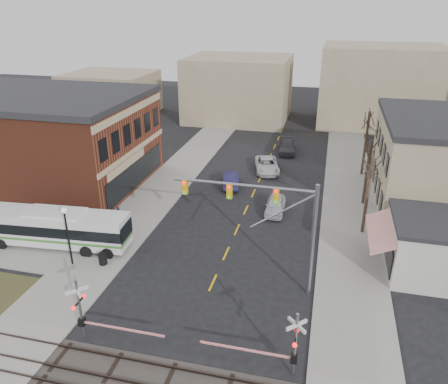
# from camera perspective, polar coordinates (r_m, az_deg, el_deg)

# --- Properties ---
(ground) EXTENTS (160.00, 160.00, 0.00)m
(ground) POSITION_cam_1_polar(r_m,az_deg,el_deg) (29.81, -2.51, -13.93)
(ground) COLOR black
(ground) RESTS_ON ground
(sidewalk_west) EXTENTS (5.00, 60.00, 0.12)m
(sidewalk_west) POSITION_cam_1_polar(r_m,az_deg,el_deg) (49.09, -6.69, 1.90)
(sidewalk_west) COLOR gray
(sidewalk_west) RESTS_ON ground
(sidewalk_east) EXTENTS (5.00, 60.00, 0.12)m
(sidewalk_east) POSITION_cam_1_polar(r_m,az_deg,el_deg) (46.36, 15.95, -0.25)
(sidewalk_east) COLOR gray
(sidewalk_east) RESTS_ON ground
(brick_building) EXTENTS (30.40, 15.40, 9.60)m
(brick_building) POSITION_cam_1_polar(r_m,az_deg,el_deg) (53.03, -26.67, 6.60)
(brick_building) COLOR brown
(brick_building) RESTS_ON ground
(tree_east_a) EXTENTS (0.28, 0.28, 6.75)m
(tree_east_a) POSITION_cam_1_polar(r_m,az_deg,el_deg) (37.75, 18.21, -0.44)
(tree_east_a) COLOR #382B21
(tree_east_a) RESTS_ON sidewalk_east
(tree_east_b) EXTENTS (0.28, 0.28, 6.30)m
(tree_east_b) POSITION_cam_1_polar(r_m,az_deg,el_deg) (43.42, 18.16, 2.41)
(tree_east_b) COLOR #382B21
(tree_east_b) RESTS_ON sidewalk_east
(tree_east_c) EXTENTS (0.28, 0.28, 7.20)m
(tree_east_c) POSITION_cam_1_polar(r_m,az_deg,el_deg) (50.86, 18.00, 6.04)
(tree_east_c) COLOR #382B21
(tree_east_c) RESTS_ON sidewalk_east
(transit_bus) EXTENTS (11.73, 3.46, 2.98)m
(transit_bus) POSITION_cam_1_polar(r_m,az_deg,el_deg) (37.16, -20.97, -4.35)
(transit_bus) COLOR silver
(transit_bus) RESTS_ON ground
(traffic_signal_mast) EXTENTS (9.32, 0.30, 8.00)m
(traffic_signal_mast) POSITION_cam_1_polar(r_m,az_deg,el_deg) (28.07, 6.46, -2.88)
(traffic_signal_mast) COLOR gray
(traffic_signal_mast) RESTS_ON ground
(rr_crossing_west) EXTENTS (5.60, 1.36, 4.00)m
(rr_crossing_west) POSITION_cam_1_polar(r_m,az_deg,el_deg) (26.98, -17.49, -14.57)
(rr_crossing_west) COLOR gray
(rr_crossing_west) RESTS_ON ground
(rr_crossing_east) EXTENTS (5.60, 1.36, 4.00)m
(rr_crossing_east) POSITION_cam_1_polar(r_m,az_deg,el_deg) (24.04, 8.19, -19.07)
(rr_crossing_east) COLOR gray
(rr_crossing_east) RESTS_ON ground
(street_lamp) EXTENTS (0.44, 0.44, 4.68)m
(street_lamp) POSITION_cam_1_polar(r_m,az_deg,el_deg) (33.41, -19.92, -4.05)
(street_lamp) COLOR black
(street_lamp) RESTS_ON sidewalk_west
(trash_bin) EXTENTS (0.60, 0.60, 0.91)m
(trash_bin) POSITION_cam_1_polar(r_m,az_deg,el_deg) (34.08, -15.55, -8.39)
(trash_bin) COLOR black
(trash_bin) RESTS_ON sidewalk_west
(car_a) EXTENTS (1.79, 4.27, 1.44)m
(car_a) POSITION_cam_1_polar(r_m,az_deg,el_deg) (40.91, 6.70, -1.72)
(car_a) COLOR #B7B7BC
(car_a) RESTS_ON ground
(car_b) EXTENTS (2.66, 4.89, 1.53)m
(car_b) POSITION_cam_1_polar(r_m,az_deg,el_deg) (46.44, 0.89, 1.70)
(car_b) COLOR #1D1A42
(car_b) RESTS_ON ground
(car_c) EXTENTS (3.76, 5.95, 1.53)m
(car_c) POSITION_cam_1_polar(r_m,az_deg,el_deg) (50.70, 5.61, 3.52)
(car_c) COLOR silver
(car_c) RESTS_ON ground
(car_d) EXTENTS (2.71, 5.43, 1.51)m
(car_d) POSITION_cam_1_polar(r_m,az_deg,el_deg) (57.61, 8.18, 5.89)
(car_d) COLOR #3F3F44
(car_d) RESTS_ON ground
(pedestrian_near) EXTENTS (0.38, 0.57, 1.54)m
(pedestrian_near) POSITION_cam_1_polar(r_m,az_deg,el_deg) (36.07, -14.11, -5.74)
(pedestrian_near) COLOR #655251
(pedestrian_near) RESTS_ON sidewalk_west
(pedestrian_far) EXTENTS (0.93, 0.85, 1.56)m
(pedestrian_far) POSITION_cam_1_polar(r_m,az_deg,el_deg) (39.45, -13.56, -2.99)
(pedestrian_far) COLOR #384263
(pedestrian_far) RESTS_ON sidewalk_west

